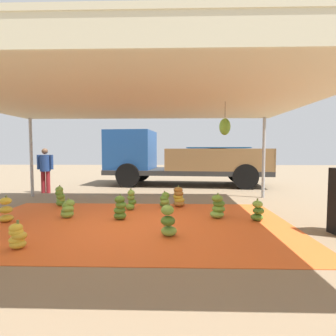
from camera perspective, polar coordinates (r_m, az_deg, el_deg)
name	(u,v)px	position (r m, az deg, el deg)	size (l,w,h in m)	color
ground_plane	(145,199)	(8.77, -4.75, -6.37)	(40.00, 40.00, 0.00)	#7F6B51
tarp_orange	(129,224)	(5.87, -8.06, -11.43)	(6.70, 4.23, 0.01)	#E05B23
tent_canopy	(128,99)	(5.68, -8.33, 14.13)	(8.00, 7.00, 2.64)	#9EA0A5
banana_bunch_0	(131,200)	(7.11, -7.70, -6.73)	(0.33, 0.34, 0.56)	#60932D
banana_bunch_1	(168,222)	(4.94, 0.03, -11.18)	(0.32, 0.34, 0.59)	#75A83D
banana_bunch_2	(6,211)	(6.82, -30.69, -7.67)	(0.37, 0.37, 0.57)	gold
banana_bunch_3	(68,209)	(6.66, -20.14, -8.04)	(0.37, 0.39, 0.44)	#75A83D
banana_bunch_4	(165,200)	(7.34, -0.69, -6.73)	(0.37, 0.40, 0.44)	#477523
banana_bunch_5	(218,207)	(6.33, 10.36, -8.01)	(0.46, 0.44, 0.56)	#75A83D
banana_bunch_6	(258,211)	(6.28, 18.18, -8.60)	(0.35, 0.34, 0.49)	#477523
banana_bunch_8	(120,209)	(6.17, -9.96, -8.32)	(0.39, 0.38, 0.56)	#477523
banana_bunch_9	(179,197)	(7.47, 2.24, -6.14)	(0.41, 0.41, 0.57)	#996628
banana_bunch_10	(17,237)	(4.96, -28.90, -12.41)	(0.30, 0.26, 0.45)	gold
banana_bunch_11	(60,197)	(8.05, -21.54, -5.63)	(0.34, 0.36, 0.58)	#518428
cargo_truck_main	(178,158)	(12.16, 2.15, 2.04)	(7.16, 3.12, 2.40)	#2D2D2D
worker_0	(45,167)	(10.74, -24.22, 0.20)	(0.59, 0.36, 1.61)	maroon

